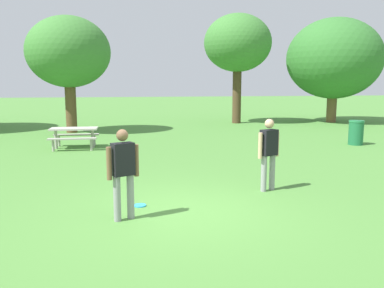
# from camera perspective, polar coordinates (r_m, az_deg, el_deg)

# --- Properties ---
(ground_plane) EXTENTS (120.00, 120.00, 0.00)m
(ground_plane) POSITION_cam_1_polar(r_m,az_deg,el_deg) (7.80, -1.62, -9.65)
(ground_plane) COLOR #4C8438
(person_thrower) EXTENTS (0.56, 0.36, 1.64)m
(person_thrower) POSITION_cam_1_polar(r_m,az_deg,el_deg) (9.30, 10.72, -0.81)
(person_thrower) COLOR gray
(person_thrower) RESTS_ON ground
(person_catcher) EXTENTS (0.56, 0.36, 1.64)m
(person_catcher) POSITION_cam_1_polar(r_m,az_deg,el_deg) (7.29, -9.65, -3.40)
(person_catcher) COLOR gray
(person_catcher) RESTS_ON ground
(frisbee) EXTENTS (0.25, 0.25, 0.03)m
(frisbee) POSITION_cam_1_polar(r_m,az_deg,el_deg) (8.27, -7.32, -8.55)
(frisbee) COLOR #2D9EDB
(frisbee) RESTS_ON ground
(picnic_table_near) EXTENTS (1.74, 1.47, 0.77)m
(picnic_table_near) POSITION_cam_1_polar(r_m,az_deg,el_deg) (15.68, -16.21, 1.44)
(picnic_table_near) COLOR #B2ADA3
(picnic_table_near) RESTS_ON ground
(trash_can_beside_table) EXTENTS (0.59, 0.59, 0.96)m
(trash_can_beside_table) POSITION_cam_1_polar(r_m,az_deg,el_deg) (17.19, 22.04, 1.50)
(trash_can_beside_table) COLOR #1E663D
(trash_can_beside_table) RESTS_ON ground
(tree_slender_mid) EXTENTS (3.97, 3.97, 5.55)m
(tree_slender_mid) POSITION_cam_1_polar(r_m,az_deg,el_deg) (20.66, -16.96, 12.18)
(tree_slender_mid) COLOR brown
(tree_slender_mid) RESTS_ON ground
(tree_back_left) EXTENTS (3.94, 3.94, 6.38)m
(tree_back_left) POSITION_cam_1_polar(r_m,az_deg,el_deg) (24.55, 6.43, 13.82)
(tree_back_left) COLOR #4C3823
(tree_back_left) RESTS_ON ground
(tree_back_right) EXTENTS (5.64, 5.64, 6.23)m
(tree_back_right) POSITION_cam_1_polar(r_m,az_deg,el_deg) (26.29, 19.33, 11.23)
(tree_back_right) COLOR brown
(tree_back_right) RESTS_ON ground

